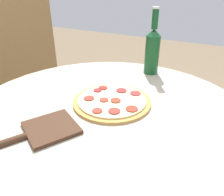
{
  "coord_description": "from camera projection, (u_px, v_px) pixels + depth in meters",
  "views": [
    {
      "loc": [
        -0.57,
        -0.32,
        1.1
      ],
      "look_at": [
        0.06,
        0.01,
        0.72
      ],
      "focal_mm": 35.0,
      "sensor_mm": 36.0,
      "label": 1
    }
  ],
  "objects": [
    {
      "name": "table",
      "position": [
        108.0,
        144.0,
        0.84
      ],
      "size": [
        1.03,
        1.03,
        0.7
      ],
      "color": "#B2A893",
      "rests_on": "ground_plane"
    },
    {
      "name": "pizza",
      "position": [
        112.0,
        101.0,
        0.81
      ],
      "size": [
        0.29,
        0.29,
        0.02
      ],
      "color": "#C68E47",
      "rests_on": "table"
    },
    {
      "name": "pizza_paddle",
      "position": [
        45.0,
        130.0,
        0.66
      ],
      "size": [
        0.26,
        0.2,
        0.02
      ],
      "rotation": [
        0.0,
        0.0,
        2.64
      ],
      "color": "#422819",
      "rests_on": "table"
    },
    {
      "name": "beer_bottle",
      "position": [
        152.0,
        49.0,
        1.02
      ],
      "size": [
        0.07,
        0.07,
        0.3
      ],
      "color": "#144C23",
      "rests_on": "table"
    }
  ]
}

